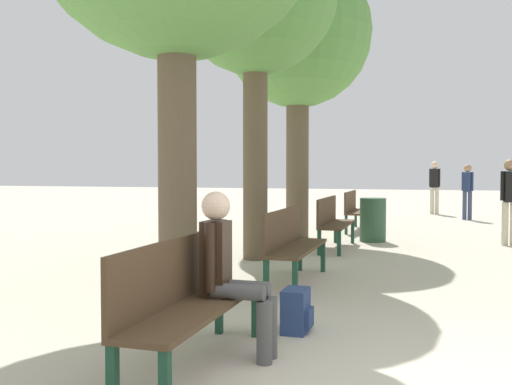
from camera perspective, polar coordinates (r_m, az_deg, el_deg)
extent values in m
cube|color=#4C3823|center=(4.24, -5.84, -11.38)|extent=(0.43, 1.87, 0.04)
cube|color=#4C3823|center=(4.27, -8.29, -7.78)|extent=(0.04, 1.87, 0.48)
cube|color=#19422D|center=(5.06, -0.04, -11.88)|extent=(0.06, 0.06, 0.43)
cube|color=#19422D|center=(3.62, -14.15, -17.74)|extent=(0.06, 0.06, 0.43)
cube|color=#19422D|center=(5.16, -3.72, -11.59)|extent=(0.06, 0.06, 0.43)
cube|color=#4C3823|center=(7.36, 4.20, -5.56)|extent=(0.43, 1.87, 0.04)
cube|color=#4C3823|center=(7.38, 2.73, -3.52)|extent=(0.04, 1.87, 0.48)
cube|color=#19422D|center=(6.51, 3.93, -8.69)|extent=(0.06, 0.06, 0.43)
cube|color=#19422D|center=(8.23, 6.72, -6.39)|extent=(0.06, 0.06, 0.43)
cube|color=#19422D|center=(6.59, 1.02, -8.55)|extent=(0.06, 0.06, 0.43)
cube|color=#19422D|center=(8.29, 4.40, -6.32)|extent=(0.06, 0.06, 0.43)
cube|color=#4C3823|center=(10.60, 8.13, -3.18)|extent=(0.43, 1.87, 0.04)
cube|color=#4C3823|center=(10.61, 7.10, -1.77)|extent=(0.04, 1.87, 0.48)
cube|color=#19422D|center=(9.73, 8.31, -5.06)|extent=(0.06, 0.06, 0.43)
cube|color=#19422D|center=(11.48, 9.63, -3.95)|extent=(0.06, 0.06, 0.43)
cube|color=#19422D|center=(9.78, 6.34, -5.01)|extent=(0.06, 0.06, 0.43)
cube|color=#19422D|center=(11.52, 7.96, -3.92)|extent=(0.06, 0.06, 0.43)
cube|color=#4C3823|center=(13.87, 10.20, -1.91)|extent=(0.43, 1.87, 0.04)
cube|color=#4C3823|center=(13.88, 9.41, -0.84)|extent=(0.04, 1.87, 0.48)
cube|color=#19422D|center=(12.99, 10.48, -3.24)|extent=(0.06, 0.06, 0.43)
cube|color=#19422D|center=(14.76, 11.25, -2.59)|extent=(0.06, 0.06, 0.43)
cube|color=#19422D|center=(13.03, 9.00, -3.21)|extent=(0.06, 0.06, 0.43)
cube|color=#19422D|center=(14.79, 9.94, -2.57)|extent=(0.06, 0.06, 0.43)
cylinder|color=brown|center=(6.43, -7.88, 4.72)|extent=(0.43, 0.43, 3.46)
cylinder|color=brown|center=(9.24, -0.07, 4.37)|extent=(0.40, 0.40, 3.58)
cylinder|color=brown|center=(12.23, 4.16, 3.63)|extent=(0.48, 0.48, 3.49)
sphere|color=#568E42|center=(12.56, 4.20, 15.58)|extent=(3.13, 3.13, 3.13)
cylinder|color=#4C4C4C|center=(4.37, -1.80, -9.90)|extent=(0.41, 0.12, 0.12)
cylinder|color=#4C4C4C|center=(4.38, 0.85, -13.84)|extent=(0.12, 0.12, 0.47)
cylinder|color=#4C4C4C|center=(4.50, -1.19, -9.52)|extent=(0.41, 0.12, 0.12)
cylinder|color=#4C4C4C|center=(4.52, 1.37, -13.35)|extent=(0.12, 0.12, 0.47)
cube|color=black|center=(4.46, -4.03, -6.61)|extent=(0.19, 0.22, 0.59)
cylinder|color=black|center=(4.34, -4.61, -6.46)|extent=(0.09, 0.09, 0.53)
cylinder|color=black|center=(4.57, -3.48, -6.02)|extent=(0.09, 0.09, 0.53)
sphere|color=beige|center=(4.42, -4.04, -1.34)|extent=(0.22, 0.22, 0.22)
cube|color=navy|center=(5.21, 3.99, -11.69)|extent=(0.21, 0.32, 0.39)
cube|color=navy|center=(5.20, 5.36, -12.39)|extent=(0.04, 0.23, 0.17)
cylinder|color=beige|center=(11.95, 23.64, -2.89)|extent=(0.12, 0.12, 0.84)
cube|color=black|center=(11.92, 24.04, 0.53)|extent=(0.22, 0.25, 0.59)
cylinder|color=black|center=(11.91, 23.45, 0.61)|extent=(0.09, 0.09, 0.56)
sphere|color=#A37A5B|center=(11.92, 24.08, 2.53)|extent=(0.23, 0.23, 0.23)
cylinder|color=beige|center=(19.69, 17.19, -0.79)|extent=(0.13, 0.13, 0.88)
cylinder|color=beige|center=(19.69, 17.64, -0.80)|extent=(0.13, 0.13, 0.88)
cube|color=black|center=(19.67, 17.44, 1.38)|extent=(0.30, 0.28, 0.62)
cylinder|color=black|center=(19.67, 17.06, 1.43)|extent=(0.09, 0.09, 0.59)
cylinder|color=black|center=(19.67, 17.82, 1.43)|extent=(0.09, 0.09, 0.59)
sphere|color=beige|center=(19.67, 17.45, 2.65)|extent=(0.24, 0.24, 0.24)
cylinder|color=#384260|center=(17.71, 20.13, -1.26)|extent=(0.12, 0.12, 0.81)
cylinder|color=#384260|center=(17.72, 20.60, -1.26)|extent=(0.12, 0.12, 0.81)
cube|color=navy|center=(17.69, 20.40, 0.99)|extent=(0.26, 0.27, 0.58)
cylinder|color=navy|center=(17.68, 20.00, 1.04)|extent=(0.08, 0.08, 0.55)
cylinder|color=navy|center=(17.70, 20.79, 1.03)|extent=(0.08, 0.08, 0.55)
sphere|color=#A37A5B|center=(17.68, 20.41, 2.30)|extent=(0.22, 0.22, 0.22)
cylinder|color=#2D5138|center=(11.83, 11.60, -2.68)|extent=(0.53, 0.53, 0.88)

